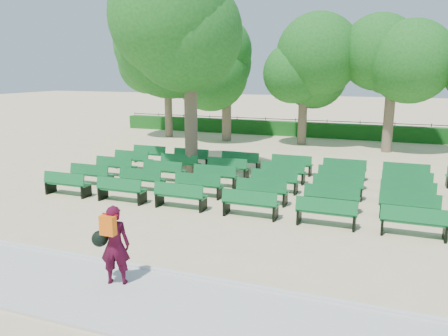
# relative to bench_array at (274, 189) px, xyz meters

# --- Properties ---
(ground) EXTENTS (120.00, 120.00, 0.00)m
(ground) POSITION_rel_bench_array_xyz_m (-1.03, -0.67, -0.08)
(ground) COLOR beige
(paving) EXTENTS (30.00, 2.20, 0.06)m
(paving) POSITION_rel_bench_array_xyz_m (-1.03, -8.07, -0.05)
(paving) COLOR beige
(paving) RESTS_ON ground
(curb) EXTENTS (30.00, 0.12, 0.10)m
(curb) POSITION_rel_bench_array_xyz_m (-1.03, -6.92, -0.03)
(curb) COLOR silver
(curb) RESTS_ON ground
(hedge) EXTENTS (26.00, 0.70, 0.90)m
(hedge) POSITION_rel_bench_array_xyz_m (-1.03, 13.33, 0.37)
(hedge) COLOR #165518
(hedge) RESTS_ON ground
(fence) EXTENTS (26.00, 0.10, 1.02)m
(fence) POSITION_rel_bench_array_xyz_m (-1.03, 13.73, -0.08)
(fence) COLOR black
(fence) RESTS_ON ground
(tree_line) EXTENTS (21.80, 6.80, 7.04)m
(tree_line) POSITION_rel_bench_array_xyz_m (-1.03, 9.33, -0.08)
(tree_line) COLOR #1D661E
(tree_line) RESTS_ON ground
(bench_array) EXTENTS (1.64, 0.58, 1.02)m
(bench_array) POSITION_rel_bench_array_xyz_m (0.00, 0.00, 0.00)
(bench_array) COLOR #11642D
(bench_array) RESTS_ON ground
(tree_among) EXTENTS (5.32, 5.32, 7.52)m
(tree_among) POSITION_rel_bench_array_xyz_m (-3.81, 1.51, 5.02)
(tree_among) COLOR brown
(tree_among) RESTS_ON ground
(person) EXTENTS (0.79, 0.54, 1.58)m
(person) POSITION_rel_bench_array_xyz_m (-1.22, -7.69, 0.79)
(person) COLOR #3E081D
(person) RESTS_ON ground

